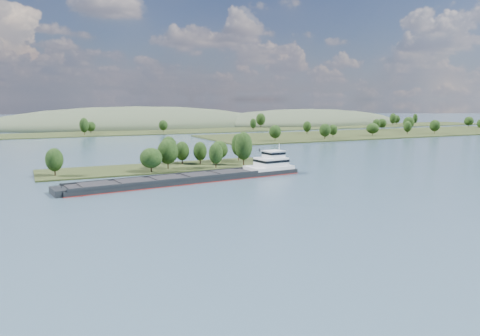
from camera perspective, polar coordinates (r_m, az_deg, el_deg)
name	(u,v)px	position (r m, az deg, el deg)	size (l,w,h in m)	color
ground	(213,194)	(146.76, -3.35, -3.17)	(1800.00, 1800.00, 0.00)	#3C5468
tree_island	(177,158)	(203.22, -7.64, 1.23)	(100.00, 31.85, 15.92)	#232D14
right_bank	(386,132)	(423.78, 17.33, 4.15)	(320.00, 90.00, 14.60)	#232D14
back_shoreline	(101,133)	(418.93, -16.63, 4.10)	(900.00, 60.00, 16.08)	#232D14
hill_east	(306,124)	(576.79, 8.02, 5.36)	(260.00, 140.00, 36.00)	#38452F
hill_west	(136,126)	(526.85, -12.54, 4.97)	(320.00, 160.00, 44.00)	#38452F
cargo_barge	(204,176)	(171.66, -4.40, -0.96)	(92.74, 22.81, 12.45)	black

